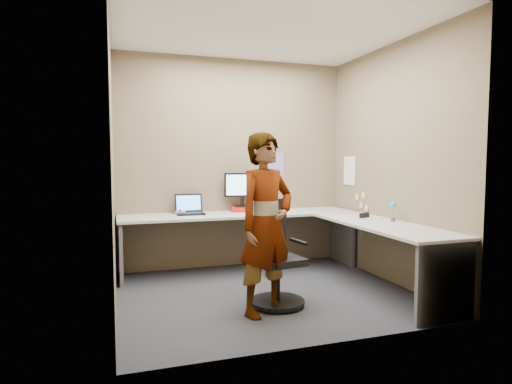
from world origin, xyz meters
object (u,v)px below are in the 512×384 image
object	(u,v)px
desk	(291,230)
person	(266,224)
office_chair	(274,263)
monitor	(242,187)

from	to	relation	value
desk	person	size ratio (longest dim) A/B	1.81
desk	office_chair	world-z (taller)	office_chair
office_chair	person	world-z (taller)	person
desk	monitor	size ratio (longest dim) A/B	6.42
office_chair	person	size ratio (longest dim) A/B	0.60
office_chair	person	bearing A→B (deg)	-134.62
desk	office_chair	xyz separation A→B (m)	(-0.47, -0.71, -0.18)
monitor	office_chair	distance (m)	1.62
desk	person	world-z (taller)	person
monitor	person	bearing A→B (deg)	-89.27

